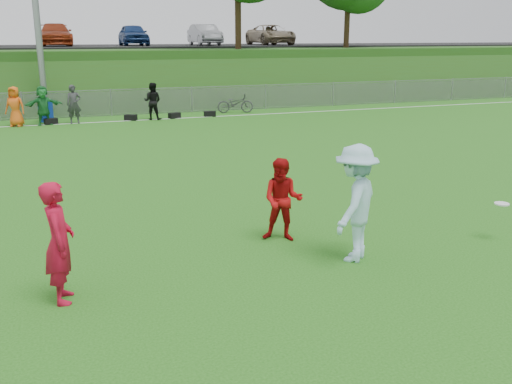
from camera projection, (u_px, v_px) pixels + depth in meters
name	position (u px, v px, depth m)	size (l,w,h in m)	color
ground	(248.00, 267.00, 9.58)	(120.00, 120.00, 0.00)	#1B5712
sideline_far	(117.00, 121.00, 25.88)	(60.00, 0.10, 0.01)	white
fence	(111.00, 102.00, 27.52)	(58.00, 0.06, 1.30)	gray
berm	(91.00, 71.00, 37.25)	(120.00, 18.00, 3.00)	#2C5217
parking_lot	(87.00, 46.00, 38.65)	(120.00, 12.00, 0.10)	black
car_row	(69.00, 35.00, 37.15)	(32.04, 5.18, 1.44)	#BDBEC0
spectator_row	(54.00, 105.00, 24.79)	(8.68, 0.95, 1.69)	#B32F0C
gear_bags	(143.00, 117.00, 26.34)	(7.82, 0.51, 0.26)	black
player_red_left	(59.00, 242.00, 8.17)	(0.66, 0.43, 1.80)	#B80C2A
player_red_center	(283.00, 200.00, 10.68)	(0.77, 0.60, 1.58)	#A80B0D
player_blue	(355.00, 203.00, 9.68)	(1.31, 0.75, 2.03)	#A7D4E7
frisbee	(502.00, 204.00, 10.71)	(0.27, 0.27, 0.03)	silver
recycling_bin	(46.00, 111.00, 25.66)	(0.64, 0.64, 0.95)	#0F2EA2
bicycle	(235.00, 103.00, 28.65)	(0.63, 1.80, 0.94)	#313033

